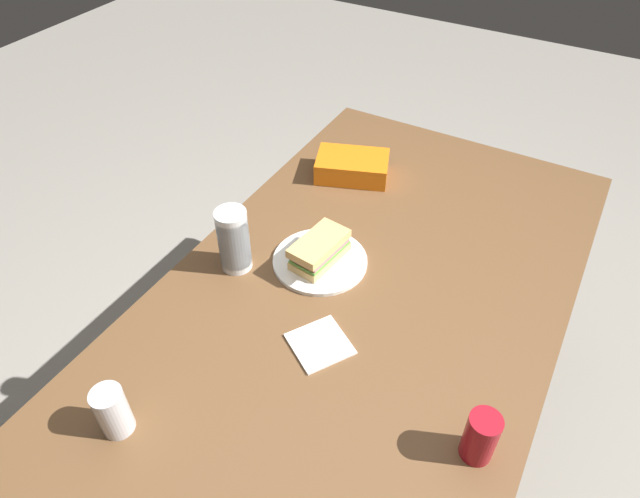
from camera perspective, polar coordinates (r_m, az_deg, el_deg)
The scene contains 9 objects.
ground_plane at distance 2.06m, azimuth 2.30°, elevation -20.40°, with size 8.00×8.00×0.00m, color gray.
dining_table at distance 1.48m, azimuth 3.02°, elevation -8.26°, with size 1.85×0.98×0.77m.
paper_plate at distance 1.53m, azimuth 0.00°, elevation -1.21°, with size 0.26×0.26×0.01m, color white.
sandwich at distance 1.50m, azimuth -0.03°, elevation -0.03°, with size 0.19×0.12×0.08m.
soda_can_red at distance 1.19m, azimuth 16.07°, elevation -17.95°, with size 0.07×0.07×0.12m, color maroon.
chip_bag at distance 1.84m, azimuth 3.30°, elevation 8.42°, with size 0.23×0.15×0.07m, color orange.
plastic_cup_stack at distance 1.48m, azimuth -8.80°, elevation 0.91°, with size 0.08×0.08×0.18m.
soda_can_silver at distance 1.25m, azimuth -20.42°, elevation -15.26°, with size 0.07×0.07×0.12m, color silver.
paper_napkin at distance 1.34m, azimuth -0.01°, elevation -9.66°, with size 0.13×0.13×0.01m, color white.
Camera 1 is at (0.85, 0.39, 1.83)m, focal length 31.33 mm.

